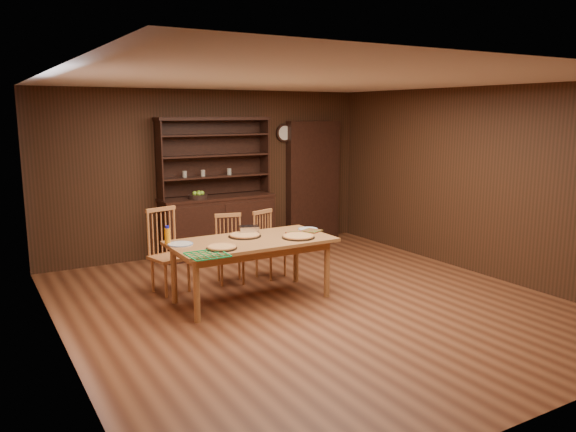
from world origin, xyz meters
TOP-DOWN VIEW (x-y plane):
  - floor at (0.00, 0.00)m, footprint 6.00×6.00m
  - room_shell at (0.00, 0.00)m, footprint 6.00×6.00m
  - china_hutch at (-0.00, 2.75)m, footprint 1.84×0.52m
  - doorway at (1.90, 2.90)m, footprint 1.00×0.18m
  - wall_clock at (1.35, 2.96)m, footprint 0.30×0.05m
  - dining_table at (-0.55, 0.47)m, footprint 1.93×0.96m
  - chair_left at (-1.31, 1.34)m, footprint 0.52×0.51m
  - chair_center at (-0.46, 1.30)m, footprint 0.45×0.44m
  - chair_right at (0.10, 1.27)m, footprint 0.47×0.46m
  - pizza_left at (-1.04, 0.23)m, footprint 0.35×0.35m
  - pizza_right at (-0.01, 0.27)m, footprint 0.40×0.40m
  - pizza_center at (-0.54, 0.66)m, footprint 0.40×0.40m
  - cooling_rack at (-1.28, 0.05)m, footprint 0.49×0.49m
  - plate_left at (-1.37, 0.65)m, footprint 0.29×0.29m
  - plate_right at (0.35, 0.62)m, footprint 0.26×0.26m
  - foil_dish at (-0.42, 0.79)m, footprint 0.28×0.24m
  - juice_bottle at (-1.48, 0.76)m, footprint 0.07×0.07m
  - pot_holder_a at (0.33, 0.50)m, footprint 0.28×0.28m
  - pot_holder_b at (0.07, 0.45)m, footprint 0.26×0.26m
  - fruit_bowl at (-0.34, 2.69)m, footprint 0.31×0.31m

SIDE VIEW (x-z plane):
  - floor at x=0.00m, z-range 0.00..0.00m
  - chair_center at x=-0.46m, z-range 0.02..0.94m
  - chair_right at x=0.10m, z-range 0.02..0.95m
  - chair_left at x=-1.31m, z-range 0.03..1.10m
  - china_hutch at x=0.00m, z-range -0.49..1.68m
  - dining_table at x=-0.55m, z-range 0.30..1.05m
  - pot_holder_a at x=0.33m, z-range 0.75..0.77m
  - pot_holder_b at x=0.07m, z-range 0.75..0.77m
  - plate_left at x=-1.37m, z-range 0.75..0.77m
  - plate_right at x=0.35m, z-range 0.75..0.77m
  - cooling_rack at x=-1.28m, z-range 0.75..0.77m
  - pizza_center at x=-0.54m, z-range 0.75..0.79m
  - pizza_right at x=-0.01m, z-range 0.75..0.79m
  - pizza_left at x=-1.04m, z-range 0.75..0.79m
  - foil_dish at x=-0.42m, z-range 0.75..0.84m
  - juice_bottle at x=-1.48m, z-range 0.74..0.96m
  - fruit_bowl at x=-0.34m, z-range 0.92..1.04m
  - doorway at x=1.90m, z-range 0.00..2.10m
  - room_shell at x=0.00m, z-range -1.42..4.58m
  - wall_clock at x=1.35m, z-range 1.75..2.05m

